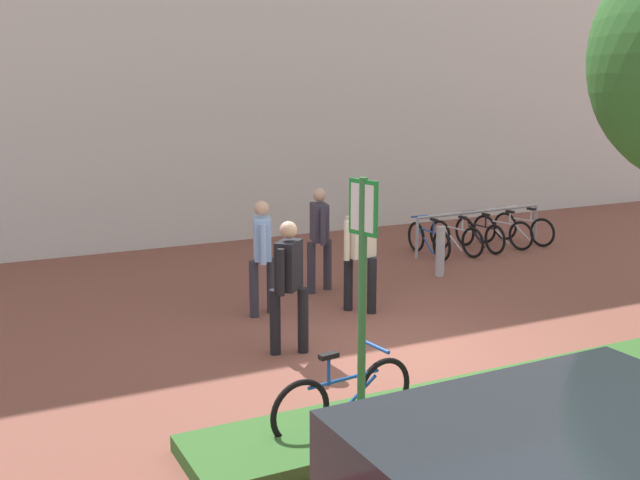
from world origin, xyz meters
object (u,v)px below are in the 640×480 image
object	(u,v)px
parking_sign_post	(363,272)
person_shirt_blue	(262,250)
bike_at_sign	(344,398)
bike_rack_cluster	(479,233)
person_suited_navy	(319,233)
person_shirt_white	(360,248)
bollard_steel	(440,251)
person_suited_dark	(289,279)

from	to	relation	value
parking_sign_post	person_shirt_blue	world-z (taller)	parking_sign_post
bike_at_sign	person_shirt_blue	world-z (taller)	person_shirt_blue
bike_rack_cluster	person_suited_navy	bearing A→B (deg)	-162.54
person_shirt_white	bike_rack_cluster	bearing A→B (deg)	31.69
person_shirt_blue	parking_sign_post	bearing A→B (deg)	-99.21
bike_at_sign	bike_rack_cluster	size ratio (longest dim) A/B	0.52
bike_at_sign	bike_rack_cluster	bearing A→B (deg)	43.45
bollard_steel	person_shirt_blue	distance (m)	3.81
person_shirt_white	person_shirt_blue	bearing A→B (deg)	159.56
bike_at_sign	bike_rack_cluster	xyz separation A→B (m)	(6.43, 6.09, -0.00)
bollard_steel	person_suited_dark	distance (m)	4.71
bike_at_sign	parking_sign_post	bearing A→B (deg)	-65.09
bike_at_sign	person_shirt_white	xyz separation A→B (m)	(2.12, 3.43, 0.63)
bike_at_sign	person_shirt_white	bearing A→B (deg)	58.29
person_shirt_white	person_shirt_blue	size ratio (longest dim) A/B	1.00
bollard_steel	bike_rack_cluster	bearing A→B (deg)	35.85
parking_sign_post	person_shirt_white	distance (m)	4.21
parking_sign_post	bollard_steel	bearing A→B (deg)	48.00
parking_sign_post	person_suited_navy	world-z (taller)	parking_sign_post
bollard_steel	person_suited_navy	xyz separation A→B (m)	(-2.37, 0.06, 0.53)
parking_sign_post	bike_at_sign	bearing A→B (deg)	114.91
bollard_steel	person_shirt_blue	xyz separation A→B (m)	(-3.70, -0.72, 0.53)
person_shirt_white	person_shirt_blue	world-z (taller)	same
bollard_steel	person_suited_navy	world-z (taller)	person_suited_navy
bike_rack_cluster	person_suited_navy	world-z (taller)	person_suited_navy
person_suited_dark	person_shirt_white	bearing A→B (deg)	34.43
parking_sign_post	person_shirt_blue	distance (m)	4.24
person_shirt_white	person_suited_dark	world-z (taller)	same
bike_at_sign	person_shirt_blue	size ratio (longest dim) A/B	0.97
bollard_steel	person_suited_dark	size ratio (longest dim) A/B	0.52
parking_sign_post	person_suited_navy	distance (m)	5.35
bollard_steel	parking_sign_post	bearing A→B (deg)	-132.00
bike_at_sign	bike_rack_cluster	distance (m)	8.86
person_suited_dark	bike_rack_cluster	bearing A→B (deg)	32.48
person_suited_dark	person_suited_navy	distance (m)	2.96
bollard_steel	person_shirt_white	world-z (taller)	person_shirt_white
person_suited_navy	parking_sign_post	bearing A→B (deg)	-112.15
person_suited_navy	person_shirt_white	bearing A→B (deg)	-88.46
bike_rack_cluster	parking_sign_post	bearing A→B (deg)	-135.30
person_suited_dark	person_shirt_blue	bearing A→B (deg)	79.01
bike_at_sign	person_suited_dark	bearing A→B (deg)	79.25
person_suited_dark	parking_sign_post	bearing A→B (deg)	-97.99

